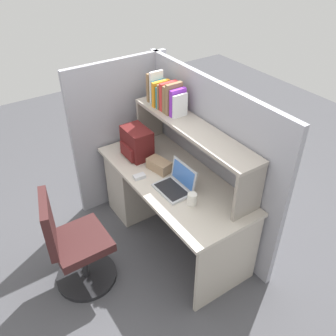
{
  "coord_description": "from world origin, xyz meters",
  "views": [
    {
      "loc": [
        2.09,
        -1.45,
        2.65
      ],
      "look_at": [
        0.0,
        -0.05,
        0.85
      ],
      "focal_mm": 38.82,
      "sensor_mm": 36.0,
      "label": 1
    }
  ],
  "objects": [
    {
      "name": "laptop",
      "position": [
        0.15,
        -0.07,
        0.78
      ],
      "size": [
        0.31,
        0.25,
        0.22
      ],
      "color": "#B7BABF",
      "rests_on": "desk"
    },
    {
      "name": "cubicle_partition_rear",
      "position": [
        0.0,
        0.38,
        0.78
      ],
      "size": [
        1.84,
        0.05,
        1.55
      ],
      "primitive_type": "cube",
      "color": "#9E9EA8",
      "rests_on": "ground_plane"
    },
    {
      "name": "tissue_box",
      "position": [
        -0.16,
        -0.04,
        0.78
      ],
      "size": [
        0.24,
        0.16,
        0.1
      ],
      "primitive_type": "cube",
      "rotation": [
        0.0,
        0.0,
        0.21
      ],
      "color": "#9E7F60",
      "rests_on": "desk"
    },
    {
      "name": "paper_cup",
      "position": [
        0.38,
        -0.07,
        0.78
      ],
      "size": [
        0.08,
        0.08,
        0.1
      ],
      "primitive_type": "cylinder",
      "color": "white",
      "rests_on": "desk"
    },
    {
      "name": "cubicle_partition_left",
      "position": [
        -0.85,
        -0.05,
        0.78
      ],
      "size": [
        0.05,
        1.06,
        1.55
      ],
      "primitive_type": "cube",
      "color": "#9E9EA8",
      "rests_on": "ground_plane"
    },
    {
      "name": "office_chair",
      "position": [
        -0.02,
        -0.96,
        0.39
      ],
      "size": [
        0.52,
        0.53,
        0.93
      ],
      "rotation": [
        0.0,
        0.0,
        2.88
      ],
      "color": "black",
      "rests_on": "ground_plane"
    },
    {
      "name": "desk",
      "position": [
        -0.39,
        0.0,
        0.4
      ],
      "size": [
        1.6,
        0.7,
        0.73
      ],
      "color": "beige",
      "rests_on": "ground_plane"
    },
    {
      "name": "computer_mouse",
      "position": [
        -0.15,
        -0.25,
        0.75
      ],
      "size": [
        0.07,
        0.11,
        0.03
      ],
      "primitive_type": "cube",
      "rotation": [
        0.0,
        0.0,
        -0.07
      ],
      "color": "silver",
      "rests_on": "desk"
    },
    {
      "name": "reference_books_on_shelf",
      "position": [
        -0.41,
        0.2,
        1.3
      ],
      "size": [
        0.44,
        0.19,
        0.29
      ],
      "color": "olive",
      "rests_on": "overhead_hutch"
    },
    {
      "name": "ground_plane",
      "position": [
        0.0,
        0.0,
        0.0
      ],
      "size": [
        8.0,
        8.0,
        0.0
      ],
      "primitive_type": "plane",
      "color": "#4C4C51"
    },
    {
      "name": "overhead_hutch",
      "position": [
        0.0,
        0.2,
        1.08
      ],
      "size": [
        1.44,
        0.28,
        0.45
      ],
      "color": "gray",
      "rests_on": "desk"
    },
    {
      "name": "backpack",
      "position": [
        -0.48,
        -0.09,
        0.87
      ],
      "size": [
        0.3,
        0.22,
        0.28
      ],
      "color": "#591919",
      "rests_on": "desk"
    }
  ]
}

